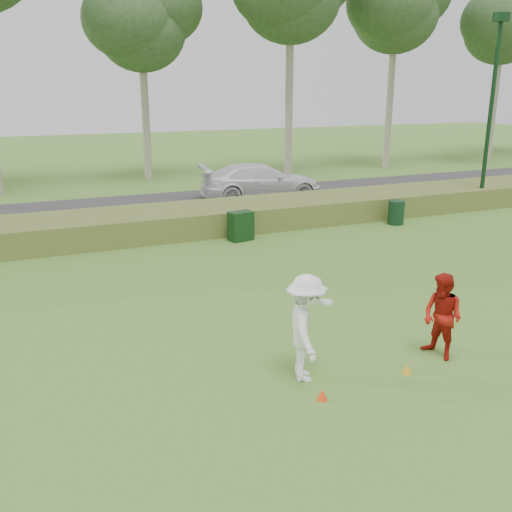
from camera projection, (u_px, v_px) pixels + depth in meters
name	position (u px, v px, depth m)	size (l,w,h in m)	color
ground	(339.00, 377.00, 10.79)	(120.00, 120.00, 0.00)	#427326
reed_strip	(172.00, 221.00, 21.23)	(80.00, 3.00, 0.90)	#526227
park_road	(143.00, 207.00, 25.76)	(80.00, 6.00, 0.06)	#2D2D2D
lamp_post	(494.00, 78.00, 24.15)	(0.70, 0.70, 8.18)	black
tree_4	(141.00, 22.00, 30.66)	(6.24, 6.24, 11.50)	gray
tree_6	(396.00, 6.00, 35.64)	(7.02, 7.02, 13.50)	gray
tree_7	(503.00, 22.00, 37.98)	(6.50, 6.50, 12.50)	gray
player_white	(306.00, 328.00, 10.48)	(1.17, 1.50, 2.04)	white
player_red	(442.00, 317.00, 11.37)	(0.85, 0.67, 1.76)	#A1150D
cone_orange	(322.00, 395.00, 9.99)	(0.18, 0.18, 0.20)	#FF3F0D
cone_yellow	(407.00, 369.00, 10.91)	(0.18, 0.18, 0.20)	gold
utility_cabinet	(241.00, 226.00, 20.21)	(0.83, 0.52, 1.04)	#113313
trash_bin	(396.00, 212.00, 22.58)	(0.63, 0.63, 0.95)	black
car_right	(261.00, 181.00, 27.29)	(2.35, 5.79, 1.68)	silver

